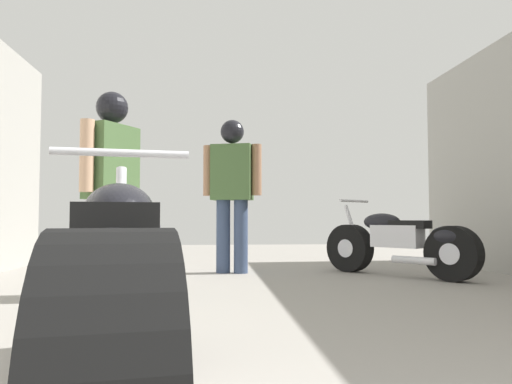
{
  "coord_description": "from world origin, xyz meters",
  "views": [
    {
      "loc": [
        -0.45,
        0.08,
        0.65
      ],
      "look_at": [
        -0.15,
        3.4,
        0.83
      ],
      "focal_mm": 34.89,
      "sensor_mm": 36.0,
      "label": 1
    }
  ],
  "objects_px": {
    "mechanic_with_helmet": "(111,174)",
    "motorcycle_maroon_cruiser": "(116,298)",
    "mechanic_in_blue": "(232,181)",
    "motorcycle_black_naked": "(400,244)"
  },
  "relations": [
    {
      "from": "motorcycle_maroon_cruiser",
      "to": "mechanic_in_blue",
      "type": "distance_m",
      "value": 4.39
    },
    {
      "from": "motorcycle_black_naked",
      "to": "mechanic_with_helmet",
      "type": "height_order",
      "value": "mechanic_with_helmet"
    },
    {
      "from": "motorcycle_maroon_cruiser",
      "to": "motorcycle_black_naked",
      "type": "distance_m",
      "value": 4.47
    },
    {
      "from": "mechanic_in_blue",
      "to": "mechanic_with_helmet",
      "type": "distance_m",
      "value": 2.07
    },
    {
      "from": "motorcycle_maroon_cruiser",
      "to": "motorcycle_black_naked",
      "type": "height_order",
      "value": "motorcycle_maroon_cruiser"
    },
    {
      "from": "mechanic_with_helmet",
      "to": "mechanic_in_blue",
      "type": "bearing_deg",
      "value": 58.79
    },
    {
      "from": "motorcycle_black_naked",
      "to": "motorcycle_maroon_cruiser",
      "type": "bearing_deg",
      "value": -122.59
    },
    {
      "from": "mechanic_in_blue",
      "to": "mechanic_with_helmet",
      "type": "bearing_deg",
      "value": -121.21
    },
    {
      "from": "motorcycle_maroon_cruiser",
      "to": "mechanic_with_helmet",
      "type": "relative_size",
      "value": 1.22
    },
    {
      "from": "mechanic_with_helmet",
      "to": "motorcycle_maroon_cruiser",
      "type": "bearing_deg",
      "value": -78.39
    }
  ]
}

